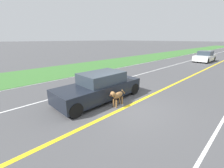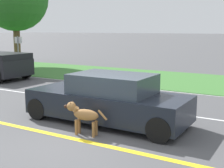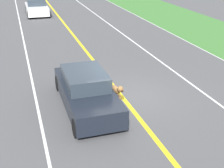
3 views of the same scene
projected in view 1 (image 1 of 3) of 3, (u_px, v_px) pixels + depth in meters
The scene contains 9 objects.
ground_plane at pixel (126, 107), 7.13m from camera, with size 400.00×400.00×0.00m, color #4C4C4F.
centre_divider_line at pixel (126, 107), 7.13m from camera, with size 0.18×160.00×0.01m, color yellow.
lane_edge_line_right at pixel (59, 79), 11.89m from camera, with size 0.14×160.00×0.01m, color white.
lane_dash_same_dir at pixel (84, 90), 9.51m from camera, with size 0.10×160.00×0.01m, color white.
lane_dash_oncoming at pixel (211, 141), 4.75m from camera, with size 0.10×160.00×0.01m, color white.
grass_verge_right at pixel (44, 73), 13.93m from camera, with size 6.00×160.00×0.03m, color #3D7533.
ego_car at pixel (100, 87), 7.88m from camera, with size 1.82×4.73×1.44m.
dog at pixel (117, 96), 7.06m from camera, with size 0.35×1.23×0.86m.
car_trailing_near at pixel (205, 57), 21.03m from camera, with size 1.90×4.23×1.48m.
Camera 1 is at (-4.15, 5.06, 3.12)m, focal length 24.00 mm.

